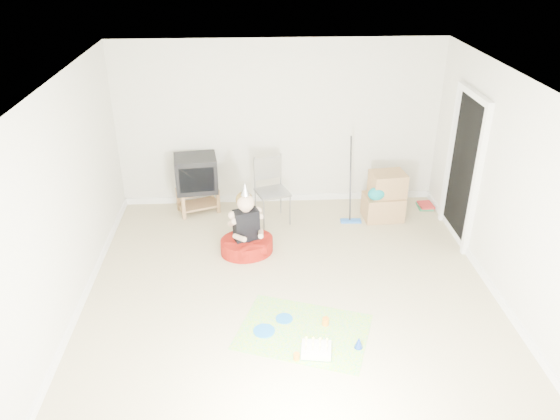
{
  "coord_description": "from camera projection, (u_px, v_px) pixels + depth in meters",
  "views": [
    {
      "loc": [
        -0.43,
        -5.56,
        3.99
      ],
      "look_at": [
        -0.1,
        0.4,
        0.9
      ],
      "focal_mm": 35.0,
      "sensor_mm": 36.0,
      "label": 1
    }
  ],
  "objects": [
    {
      "name": "seated_woman",
      "position": [
        247.0,
        237.0,
        7.46
      ],
      "size": [
        0.93,
        0.93,
        1.05
      ],
      "color": "maroon",
      "rests_on": "ground"
    },
    {
      "name": "ground",
      "position": [
        290.0,
        289.0,
        6.79
      ],
      "size": [
        5.0,
        5.0,
        0.0
      ],
      "primitive_type": "plane",
      "color": "beige",
      "rests_on": "ground"
    },
    {
      "name": "folding_chair",
      "position": [
        272.0,
        192.0,
        8.13
      ],
      "size": [
        0.56,
        0.55,
        1.01
      ],
      "color": "gray",
      "rests_on": "ground"
    },
    {
      "name": "party_mat",
      "position": [
        303.0,
        332.0,
        6.06
      ],
      "size": [
        1.66,
        1.43,
        0.01
      ],
      "primitive_type": "cube",
      "rotation": [
        0.0,
        0.0,
        -0.34
      ],
      "color": "#F5338F",
      "rests_on": "ground"
    },
    {
      "name": "doorway_recess",
      "position": [
        464.0,
        171.0,
        7.5
      ],
      "size": [
        0.02,
        0.9,
        2.05
      ],
      "primitive_type": "cube",
      "color": "black",
      "rests_on": "ground"
    },
    {
      "name": "birthday_cake",
      "position": [
        316.0,
        351.0,
        5.73
      ],
      "size": [
        0.35,
        0.29,
        0.15
      ],
      "color": "white",
      "rests_on": "party_mat"
    },
    {
      "name": "crt_tv",
      "position": [
        196.0,
        173.0,
        8.35
      ],
      "size": [
        0.69,
        0.6,
        0.54
      ],
      "primitive_type": "cube",
      "rotation": [
        0.0,
        0.0,
        0.13
      ],
      "color": "black",
      "rests_on": "tv_stand"
    },
    {
      "name": "orange_cup_near",
      "position": [
        326.0,
        321.0,
        6.14
      ],
      "size": [
        0.11,
        0.11,
        0.09
      ],
      "primitive_type": "cylinder",
      "rotation": [
        0.0,
        0.0,
        -0.55
      ],
      "color": "orange",
      "rests_on": "party_mat"
    },
    {
      "name": "blue_plate_near",
      "position": [
        284.0,
        319.0,
        6.25
      ],
      "size": [
        0.27,
        0.27,
        0.01
      ],
      "primitive_type": "cylinder",
      "rotation": [
        0.0,
        0.0,
        -0.51
      ],
      "color": "blue",
      "rests_on": "party_mat"
    },
    {
      "name": "floor_mop",
      "position": [
        352.0,
        207.0,
        8.21
      ],
      "size": [
        0.31,
        0.42,
        1.25
      ],
      "color": "blue",
      "rests_on": "ground"
    },
    {
      "name": "tv_stand",
      "position": [
        198.0,
        198.0,
        8.54
      ],
      "size": [
        0.71,
        0.57,
        0.38
      ],
      "color": "#976D44",
      "rests_on": "ground"
    },
    {
      "name": "blue_party_hat",
      "position": [
        359.0,
        342.0,
        5.79
      ],
      "size": [
        0.1,
        0.1,
        0.14
      ],
      "primitive_type": "cone",
      "rotation": [
        0.0,
        0.0,
        -0.06
      ],
      "color": "#1A3EBC",
      "rests_on": "party_mat"
    },
    {
      "name": "cardboard_boxes",
      "position": [
        384.0,
        197.0,
        8.3
      ],
      "size": [
        0.63,
        0.5,
        0.74
      ],
      "color": "#AB8152",
      "rests_on": "ground"
    },
    {
      "name": "blue_plate_far",
      "position": [
        264.0,
        331.0,
        6.06
      ],
      "size": [
        0.34,
        0.34,
        0.01
      ],
      "primitive_type": "cylinder",
      "rotation": [
        0.0,
        0.0,
        -0.63
      ],
      "color": "blue",
      "rests_on": "party_mat"
    },
    {
      "name": "book_pile",
      "position": [
        426.0,
        206.0,
        8.75
      ],
      "size": [
        0.23,
        0.3,
        0.06
      ],
      "color": "#297D4E",
      "rests_on": "ground"
    },
    {
      "name": "orange_cup_far",
      "position": [
        297.0,
        356.0,
        5.65
      ],
      "size": [
        0.09,
        0.09,
        0.07
      ],
      "primitive_type": "cylinder",
      "rotation": [
        0.0,
        0.0,
        -0.62
      ],
      "color": "orange",
      "rests_on": "party_mat"
    }
  ]
}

